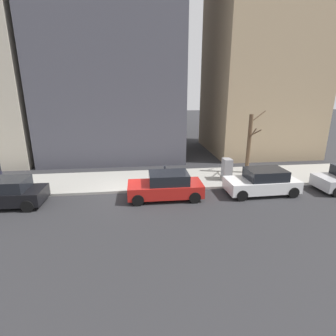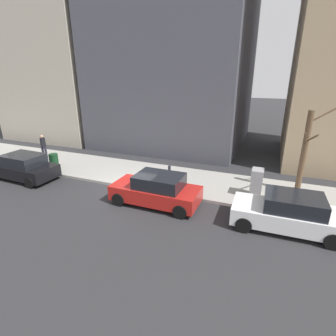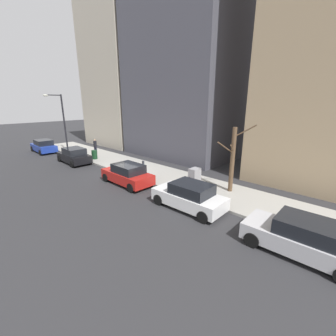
% 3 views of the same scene
% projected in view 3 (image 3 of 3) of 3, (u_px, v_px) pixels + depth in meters
% --- Properties ---
extents(ground_plane, '(120.00, 120.00, 0.00)m').
position_uv_depth(ground_plane, '(122.00, 174.00, 18.80)').
color(ground_plane, '#2B2B2D').
extents(sidewalk, '(4.00, 36.00, 0.15)m').
position_uv_depth(sidewalk, '(140.00, 169.00, 20.17)').
color(sidewalk, '#9E9B93').
rests_on(sidewalk, ground).
extents(parked_car_silver, '(2.00, 4.24, 1.52)m').
position_uv_depth(parked_car_silver, '(302.00, 237.00, 8.79)').
color(parked_car_silver, '#B7B7BC').
rests_on(parked_car_silver, ground).
extents(parked_car_white, '(2.00, 4.24, 1.52)m').
position_uv_depth(parked_car_white, '(189.00, 196.00, 12.63)').
color(parked_car_white, white).
rests_on(parked_car_white, ground).
extents(parked_car_red, '(1.95, 4.21, 1.52)m').
position_uv_depth(parked_car_red, '(127.00, 174.00, 16.42)').
color(parked_car_red, red).
rests_on(parked_car_red, ground).
extents(parked_car_black, '(2.04, 4.25, 1.52)m').
position_uv_depth(parked_car_black, '(74.00, 156.00, 22.13)').
color(parked_car_black, black).
rests_on(parked_car_black, ground).
extents(parked_car_blue, '(2.02, 4.25, 1.52)m').
position_uv_depth(parked_car_blue, '(44.00, 146.00, 26.89)').
color(parked_car_blue, '#1E389E').
rests_on(parked_car_blue, ground).
extents(parking_meter, '(0.14, 0.10, 1.35)m').
position_uv_depth(parking_meter, '(143.00, 167.00, 17.32)').
color(parking_meter, slate).
rests_on(parking_meter, sidewalk).
extents(utility_box, '(0.83, 0.61, 1.43)m').
position_uv_depth(utility_box, '(194.00, 179.00, 15.13)').
color(utility_box, '#A8A399').
rests_on(utility_box, sidewalk).
extents(streetlamp, '(1.97, 0.32, 6.50)m').
position_uv_depth(streetlamp, '(61.00, 119.00, 25.50)').
color(streetlamp, black).
rests_on(streetlamp, sidewalk).
extents(bare_tree, '(1.90, 1.49, 4.42)m').
position_uv_depth(bare_tree, '(233.00, 159.00, 14.29)').
color(bare_tree, brown).
rests_on(bare_tree, sidewalk).
extents(trash_bin, '(0.56, 0.56, 0.90)m').
position_uv_depth(trash_bin, '(94.00, 155.00, 23.19)').
color(trash_bin, '#14381E').
rests_on(trash_bin, sidewalk).
extents(pedestrian_near_meter, '(0.36, 0.40, 1.66)m').
position_uv_depth(pedestrian_near_meter, '(95.00, 145.00, 25.52)').
color(pedestrian_near_meter, '#1E1E2D').
rests_on(pedestrian_near_meter, sidewalk).
extents(office_block_center, '(11.80, 11.80, 26.07)m').
position_uv_depth(office_block_center, '(196.00, 32.00, 23.92)').
color(office_block_center, '#4C4C56').
rests_on(office_block_center, ground).
extents(office_tower_right, '(9.16, 9.16, 19.04)m').
position_uv_depth(office_tower_right, '(126.00, 74.00, 31.18)').
color(office_tower_right, '#BCB29E').
rests_on(office_tower_right, ground).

